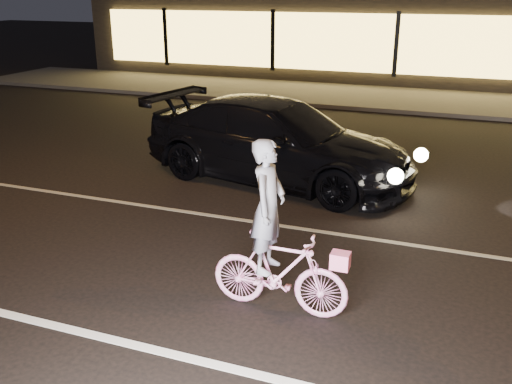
% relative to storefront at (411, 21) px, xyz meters
% --- Properties ---
extents(ground, '(90.00, 90.00, 0.00)m').
position_rel_storefront_xyz_m(ground, '(0.00, -18.97, -2.15)').
color(ground, black).
rests_on(ground, ground).
extents(lane_stripe_near, '(60.00, 0.12, 0.01)m').
position_rel_storefront_xyz_m(lane_stripe_near, '(0.00, -20.47, -2.14)').
color(lane_stripe_near, silver).
rests_on(lane_stripe_near, ground).
extents(lane_stripe_far, '(60.00, 0.10, 0.01)m').
position_rel_storefront_xyz_m(lane_stripe_far, '(0.00, -16.97, -2.14)').
color(lane_stripe_far, gray).
rests_on(lane_stripe_far, ground).
extents(sidewalk, '(30.00, 4.00, 0.12)m').
position_rel_storefront_xyz_m(sidewalk, '(0.00, -5.97, -2.09)').
color(sidewalk, '#383533').
rests_on(sidewalk, ground).
extents(storefront, '(25.40, 8.42, 4.20)m').
position_rel_storefront_xyz_m(storefront, '(0.00, 0.00, 0.00)').
color(storefront, black).
rests_on(storefront, ground).
extents(cyclist, '(1.59, 0.55, 2.01)m').
position_rel_storefront_xyz_m(cyclist, '(0.79, -19.28, -1.43)').
color(cyclist, '#FA40AD').
rests_on(cyclist, ground).
extents(sedan, '(5.54, 3.06, 1.52)m').
position_rel_storefront_xyz_m(sedan, '(-0.69, -14.85, -1.39)').
color(sedan, black).
rests_on(sedan, ground).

